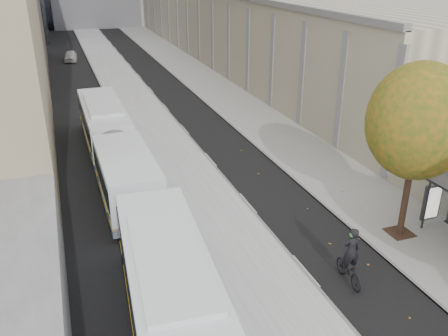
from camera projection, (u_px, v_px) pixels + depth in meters
name	position (u px, v px, depth m)	size (l,w,h in m)	color
bus_platform	(141.00, 112.00, 37.70)	(4.25, 150.00, 0.15)	#A2A2A2
sidewalk	(235.00, 103.00, 40.18)	(4.75, 150.00, 0.08)	gray
building_tan	(237.00, 15.00, 67.07)	(18.00, 92.00, 8.00)	gray
tree_c	(419.00, 122.00, 18.96)	(4.20, 4.20, 7.28)	#322817
bus_far	(112.00, 143.00, 27.19)	(2.57, 16.75, 2.79)	silver
cyclist	(350.00, 263.00, 17.61)	(0.70, 1.86, 2.34)	black
distant_car	(71.00, 56.00, 56.79)	(1.42, 3.53, 1.20)	silver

